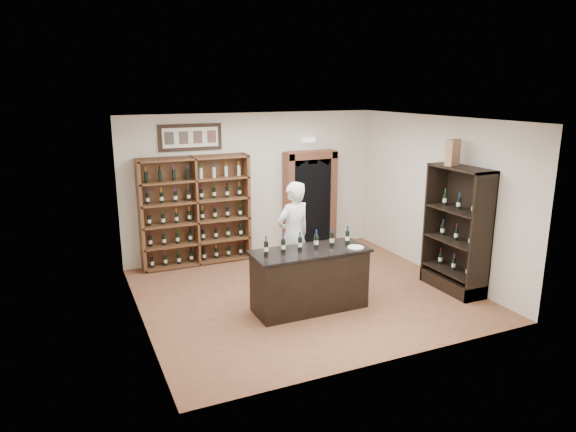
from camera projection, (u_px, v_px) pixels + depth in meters
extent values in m
plane|color=brown|center=(304.00, 293.00, 8.97)|extent=(5.50, 5.50, 0.00)
plane|color=white|center=(306.00, 119.00, 8.23)|extent=(5.50, 5.50, 0.00)
cube|color=silver|center=(253.00, 185.00, 10.81)|extent=(5.50, 0.04, 3.00)
cube|color=silver|center=(136.00, 228.00, 7.51)|extent=(0.04, 5.00, 3.00)
cube|color=silver|center=(436.00, 196.00, 9.69)|extent=(0.04, 5.00, 3.00)
cube|color=brown|center=(194.00, 209.00, 10.37)|extent=(2.20, 0.02, 2.20)
cube|color=brown|center=(141.00, 217.00, 9.79)|extent=(0.06, 0.38, 2.20)
cube|color=brown|center=(247.00, 206.00, 10.63)|extent=(0.06, 0.38, 2.20)
cube|color=brown|center=(196.00, 211.00, 10.21)|extent=(0.04, 0.38, 2.20)
cube|color=brown|center=(198.00, 262.00, 10.47)|extent=(2.18, 0.38, 0.04)
cube|color=brown|center=(197.00, 242.00, 10.36)|extent=(2.18, 0.38, 0.04)
cube|color=brown|center=(196.00, 222.00, 10.26)|extent=(2.18, 0.38, 0.03)
cube|color=brown|center=(195.00, 201.00, 10.16)|extent=(2.18, 0.38, 0.04)
cube|color=brown|center=(194.00, 180.00, 10.05)|extent=(2.18, 0.38, 0.04)
cube|color=brown|center=(194.00, 158.00, 9.95)|extent=(2.18, 0.38, 0.04)
cube|color=black|center=(190.00, 137.00, 10.01)|extent=(1.25, 0.04, 0.52)
cube|color=black|center=(309.00, 202.00, 11.27)|extent=(0.97, 0.29, 2.05)
cube|color=#A96041|center=(288.00, 203.00, 11.04)|extent=(0.14, 0.35, 2.15)
cube|color=#A96041|center=(331.00, 199.00, 11.45)|extent=(0.14, 0.35, 2.15)
cube|color=#A96041|center=(310.00, 155.00, 11.00)|extent=(1.15, 0.35, 0.16)
cube|color=white|center=(308.00, 140.00, 11.02)|extent=(0.30, 0.10, 0.10)
cube|color=black|center=(310.00, 281.00, 8.24)|extent=(1.80, 0.70, 0.94)
cube|color=black|center=(310.00, 251.00, 8.12)|extent=(1.88, 0.78, 0.04)
cylinder|color=black|center=(266.00, 248.00, 7.86)|extent=(0.07, 0.07, 0.21)
cylinder|color=silver|center=(266.00, 249.00, 7.86)|extent=(0.07, 0.07, 0.07)
cylinder|color=navy|center=(266.00, 239.00, 7.82)|extent=(0.03, 0.03, 0.09)
cylinder|color=black|center=(283.00, 246.00, 7.97)|extent=(0.07, 0.07, 0.21)
cylinder|color=silver|center=(283.00, 247.00, 7.98)|extent=(0.07, 0.07, 0.07)
cylinder|color=navy|center=(283.00, 237.00, 7.94)|extent=(0.03, 0.03, 0.09)
cylinder|color=black|center=(300.00, 244.00, 8.09)|extent=(0.07, 0.07, 0.21)
cylinder|color=silver|center=(300.00, 244.00, 8.09)|extent=(0.07, 0.07, 0.07)
cylinder|color=navy|center=(300.00, 234.00, 8.05)|extent=(0.03, 0.03, 0.09)
cylinder|color=black|center=(316.00, 241.00, 8.20)|extent=(0.07, 0.07, 0.21)
cylinder|color=silver|center=(316.00, 242.00, 8.21)|extent=(0.07, 0.07, 0.07)
cylinder|color=navy|center=(316.00, 232.00, 8.17)|extent=(0.03, 0.03, 0.09)
cylinder|color=black|center=(332.00, 239.00, 8.32)|extent=(0.07, 0.07, 0.21)
cylinder|color=silver|center=(332.00, 240.00, 8.32)|extent=(0.07, 0.07, 0.07)
cylinder|color=navy|center=(332.00, 230.00, 8.28)|extent=(0.03, 0.03, 0.09)
cylinder|color=black|center=(347.00, 237.00, 8.43)|extent=(0.07, 0.07, 0.21)
cylinder|color=silver|center=(347.00, 238.00, 8.43)|extent=(0.07, 0.07, 0.07)
cylinder|color=navy|center=(348.00, 228.00, 8.39)|extent=(0.03, 0.03, 0.09)
cube|color=black|center=(467.00, 228.00, 8.98)|extent=(0.02, 1.20, 2.20)
cube|color=black|center=(481.00, 239.00, 8.37)|extent=(0.48, 0.04, 2.20)
cube|color=black|center=(434.00, 222.00, 9.40)|extent=(0.48, 0.04, 2.20)
cube|color=black|center=(462.00, 168.00, 8.62)|extent=(0.48, 1.20, 0.04)
cube|color=black|center=(452.00, 283.00, 9.13)|extent=(0.48, 1.20, 0.24)
cube|color=black|center=(453.00, 271.00, 9.07)|extent=(0.48, 1.16, 0.03)
cube|color=black|center=(456.00, 241.00, 8.94)|extent=(0.48, 1.16, 0.03)
cube|color=black|center=(458.00, 210.00, 8.80)|extent=(0.48, 1.16, 0.03)
imported|color=white|center=(293.00, 235.00, 9.07)|extent=(0.80, 0.62, 1.92)
cylinder|color=silver|center=(356.00, 247.00, 8.21)|extent=(0.26, 0.26, 0.02)
cube|color=tan|center=(453.00, 153.00, 8.73)|extent=(0.34, 0.23, 0.44)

